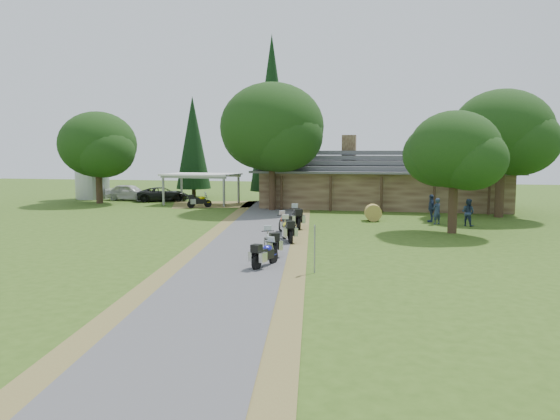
% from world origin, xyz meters
% --- Properties ---
extents(ground, '(120.00, 120.00, 0.00)m').
position_xyz_m(ground, '(0.00, 0.00, 0.00)').
color(ground, '#335016').
rests_on(ground, ground).
extents(driveway, '(51.95, 51.95, 0.00)m').
position_xyz_m(driveway, '(-0.50, 4.00, 0.00)').
color(driveway, '#454548').
rests_on(driveway, ground).
extents(lodge, '(21.40, 9.40, 4.90)m').
position_xyz_m(lodge, '(6.00, 24.00, 2.45)').
color(lodge, '#503929').
rests_on(lodge, ground).
extents(silo, '(3.44, 3.44, 6.72)m').
position_xyz_m(silo, '(-22.76, 26.09, 3.36)').
color(silo, gray).
rests_on(silo, ground).
extents(carport, '(6.70, 4.73, 2.77)m').
position_xyz_m(carport, '(-10.07, 22.94, 1.39)').
color(carport, white).
rests_on(carport, ground).
extents(car_white_sedan, '(2.91, 6.12, 1.99)m').
position_xyz_m(car_white_sedan, '(-18.32, 25.23, 0.99)').
color(car_white_sedan, silver).
rests_on(car_white_sedan, ground).
extents(car_dark_suv, '(4.24, 5.77, 2.03)m').
position_xyz_m(car_dark_suv, '(-14.67, 24.89, 1.02)').
color(car_dark_suv, black).
rests_on(car_dark_suv, ground).
extents(motorcycle_row_a, '(1.06, 1.83, 1.19)m').
position_xyz_m(motorcycle_row_a, '(1.66, -2.11, 0.59)').
color(motorcycle_row_a, '#191A9A').
rests_on(motorcycle_row_a, ground).
extents(motorcycle_row_b, '(1.39, 1.99, 1.31)m').
position_xyz_m(motorcycle_row_b, '(1.33, 0.41, 0.65)').
color(motorcycle_row_b, '#A0A3A7').
rests_on(motorcycle_row_b, ground).
extents(motorcycle_row_c, '(1.34, 2.07, 1.35)m').
position_xyz_m(motorcycle_row_c, '(1.36, 4.42, 0.68)').
color(motorcycle_row_c, yellow).
rests_on(motorcycle_row_c, ground).
extents(motorcycle_row_d, '(1.39, 1.95, 1.29)m').
position_xyz_m(motorcycle_row_d, '(0.70, 6.98, 0.64)').
color(motorcycle_row_d, '#CC3E14').
rests_on(motorcycle_row_d, ground).
extents(motorcycle_row_e, '(1.35, 2.22, 1.44)m').
position_xyz_m(motorcycle_row_e, '(0.95, 9.53, 0.72)').
color(motorcycle_row_e, black).
rests_on(motorcycle_row_e, ground).
extents(motorcycle_carport_a, '(1.87, 1.59, 1.28)m').
position_xyz_m(motorcycle_carport_a, '(-9.19, 19.92, 0.64)').
color(motorcycle_carport_a, '#C3B507').
rests_on(motorcycle_carport_a, ground).
extents(person_a, '(0.71, 0.68, 2.02)m').
position_xyz_m(person_a, '(9.71, 13.10, 1.01)').
color(person_a, navy).
rests_on(person_a, ground).
extents(person_b, '(0.72, 0.68, 2.06)m').
position_xyz_m(person_b, '(11.61, 12.61, 1.03)').
color(person_b, navy).
rests_on(person_b, ground).
extents(person_c, '(0.46, 0.63, 2.21)m').
position_xyz_m(person_c, '(9.43, 14.21, 1.10)').
color(person_c, navy).
rests_on(person_c, ground).
extents(hay_bale, '(1.26, 1.17, 1.14)m').
position_xyz_m(hay_bale, '(5.55, 14.02, 0.57)').
color(hay_bale, olive).
rests_on(hay_bale, ground).
extents(sign_post, '(0.34, 0.06, 1.92)m').
position_xyz_m(sign_post, '(3.83, -2.83, 0.96)').
color(sign_post, gray).
rests_on(sign_post, ground).
extents(oak_lodge_left, '(8.37, 8.37, 10.84)m').
position_xyz_m(oak_lodge_left, '(-2.75, 19.41, 5.42)').
color(oak_lodge_left, black).
rests_on(oak_lodge_left, ground).
extents(oak_lodge_right, '(7.14, 7.14, 9.97)m').
position_xyz_m(oak_lodge_right, '(14.47, 18.02, 4.98)').
color(oak_lodge_right, black).
rests_on(oak_lodge_right, ground).
extents(oak_driveway, '(5.28, 5.28, 7.90)m').
position_xyz_m(oak_driveway, '(10.30, 9.30, 3.95)').
color(oak_driveway, black).
rests_on(oak_driveway, ground).
extents(oak_silo, '(7.02, 7.02, 8.71)m').
position_xyz_m(oak_silo, '(-19.60, 21.87, 4.35)').
color(oak_silo, black).
rests_on(oak_silo, ground).
extents(cedar_near, '(4.12, 4.12, 15.50)m').
position_xyz_m(cedar_near, '(-4.28, 26.26, 7.75)').
color(cedar_near, black).
rests_on(cedar_near, ground).
extents(cedar_far, '(3.55, 3.55, 10.39)m').
position_xyz_m(cedar_far, '(-13.33, 29.65, 5.19)').
color(cedar_far, black).
rests_on(cedar_far, ground).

